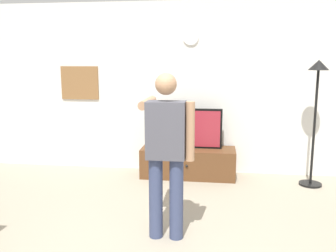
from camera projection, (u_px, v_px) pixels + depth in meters
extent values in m
cube|color=silver|center=(179.00, 88.00, 5.83)|extent=(6.40, 0.10, 2.70)
cube|color=brown|center=(188.00, 162.00, 5.66)|extent=(1.45, 0.52, 0.45)
sphere|color=black|center=(187.00, 166.00, 5.39)|extent=(0.04, 0.04, 0.04)
cube|color=black|center=(189.00, 128.00, 5.62)|extent=(1.02, 0.06, 0.62)
cube|color=maroon|center=(189.00, 129.00, 5.58)|extent=(0.96, 0.01, 0.56)
cylinder|color=white|center=(191.00, 37.00, 5.60)|extent=(0.24, 0.03, 0.24)
cube|color=olive|center=(80.00, 83.00, 5.97)|extent=(0.63, 0.04, 0.54)
cylinder|color=black|center=(310.00, 184.00, 5.30)|extent=(0.32, 0.32, 0.03)
cylinder|color=black|center=(314.00, 128.00, 5.15)|extent=(0.04, 0.04, 1.63)
cone|color=black|center=(319.00, 65.00, 4.99)|extent=(0.28, 0.28, 0.14)
cylinder|color=#384266|center=(156.00, 198.00, 3.68)|extent=(0.14, 0.14, 0.84)
cylinder|color=#384266|center=(176.00, 199.00, 3.65)|extent=(0.14, 0.14, 0.84)
cube|color=#4C4C56|center=(166.00, 130.00, 3.54)|extent=(0.38, 0.22, 0.56)
sphere|color=tan|center=(166.00, 84.00, 3.46)|extent=(0.21, 0.21, 0.21)
cylinder|color=tan|center=(148.00, 103.00, 3.81)|extent=(0.09, 0.58, 0.09)
cube|color=white|center=(153.00, 99.00, 4.13)|extent=(0.04, 0.12, 0.04)
cylinder|color=tan|center=(190.00, 131.00, 3.51)|extent=(0.09, 0.09, 0.58)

